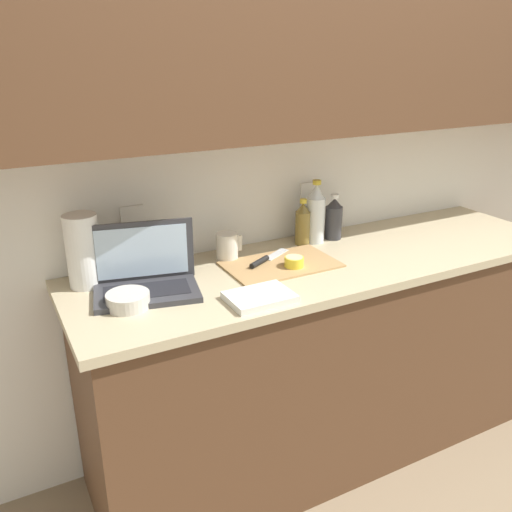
{
  "coord_description": "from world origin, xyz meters",
  "views": [
    {
      "loc": [
        -1.22,
        -1.66,
        1.74
      ],
      "look_at": [
        -0.35,
        -0.01,
        1.02
      ],
      "focal_mm": 38.0,
      "sensor_mm": 36.0,
      "label": 1
    }
  ],
  "objects_px": {
    "lemon_half_cut": "(294,262)",
    "cutting_board": "(281,264)",
    "bottle_green_soda": "(334,219)",
    "bowl_white": "(128,300)",
    "bottle_oil_tall": "(316,214)",
    "bottle_water_clear": "(303,224)",
    "knife": "(263,260)",
    "laptop": "(145,276)",
    "measuring_cup": "(227,246)",
    "paper_towel_roll": "(83,251)"
  },
  "relations": [
    {
      "from": "bottle_oil_tall",
      "to": "bowl_white",
      "type": "bearing_deg",
      "value": -164.41
    },
    {
      "from": "laptop",
      "to": "bottle_oil_tall",
      "type": "bearing_deg",
      "value": 22.81
    },
    {
      "from": "knife",
      "to": "lemon_half_cut",
      "type": "relative_size",
      "value": 3.12
    },
    {
      "from": "laptop",
      "to": "bottle_green_soda",
      "type": "bearing_deg",
      "value": 21.69
    },
    {
      "from": "knife",
      "to": "lemon_half_cut",
      "type": "xyz_separation_m",
      "value": [
        0.08,
        -0.09,
        0.01
      ]
    },
    {
      "from": "knife",
      "to": "bottle_water_clear",
      "type": "bearing_deg",
      "value": -3.32
    },
    {
      "from": "knife",
      "to": "bottle_green_soda",
      "type": "distance_m",
      "value": 0.45
    },
    {
      "from": "cutting_board",
      "to": "lemon_half_cut",
      "type": "distance_m",
      "value": 0.06
    },
    {
      "from": "bottle_green_soda",
      "to": "bottle_water_clear",
      "type": "height_order",
      "value": "bottle_green_soda"
    },
    {
      "from": "knife",
      "to": "paper_towel_roll",
      "type": "relative_size",
      "value": 0.89
    },
    {
      "from": "bottle_water_clear",
      "to": "measuring_cup",
      "type": "height_order",
      "value": "bottle_water_clear"
    },
    {
      "from": "laptop",
      "to": "bottle_oil_tall",
      "type": "height_order",
      "value": "bottle_oil_tall"
    },
    {
      "from": "bottle_green_soda",
      "to": "measuring_cup",
      "type": "bearing_deg",
      "value": -178.6
    },
    {
      "from": "paper_towel_roll",
      "to": "bottle_green_soda",
      "type": "bearing_deg",
      "value": 0.49
    },
    {
      "from": "bottle_green_soda",
      "to": "bottle_water_clear",
      "type": "relative_size",
      "value": 1.01
    },
    {
      "from": "bottle_oil_tall",
      "to": "measuring_cup",
      "type": "height_order",
      "value": "bottle_oil_tall"
    },
    {
      "from": "lemon_half_cut",
      "to": "bowl_white",
      "type": "relative_size",
      "value": 0.53
    },
    {
      "from": "bottle_water_clear",
      "to": "bowl_white",
      "type": "height_order",
      "value": "bottle_water_clear"
    },
    {
      "from": "knife",
      "to": "measuring_cup",
      "type": "distance_m",
      "value": 0.16
    },
    {
      "from": "laptop",
      "to": "cutting_board",
      "type": "distance_m",
      "value": 0.54
    },
    {
      "from": "knife",
      "to": "paper_towel_roll",
      "type": "xyz_separation_m",
      "value": [
        -0.66,
        0.12,
        0.12
      ]
    },
    {
      "from": "bottle_oil_tall",
      "to": "paper_towel_roll",
      "type": "distance_m",
      "value": 0.98
    },
    {
      "from": "bottle_green_soda",
      "to": "bowl_white",
      "type": "bearing_deg",
      "value": -165.87
    },
    {
      "from": "knife",
      "to": "measuring_cup",
      "type": "relative_size",
      "value": 2.12
    },
    {
      "from": "laptop",
      "to": "knife",
      "type": "xyz_separation_m",
      "value": [
        0.48,
        0.02,
        -0.04
      ]
    },
    {
      "from": "lemon_half_cut",
      "to": "bowl_white",
      "type": "distance_m",
      "value": 0.66
    },
    {
      "from": "laptop",
      "to": "cutting_board",
      "type": "relative_size",
      "value": 0.91
    },
    {
      "from": "cutting_board",
      "to": "bowl_white",
      "type": "xyz_separation_m",
      "value": [
        -0.63,
        -0.08,
        0.02
      ]
    },
    {
      "from": "bottle_oil_tall",
      "to": "bowl_white",
      "type": "distance_m",
      "value": 0.94
    },
    {
      "from": "lemon_half_cut",
      "to": "bottle_oil_tall",
      "type": "bearing_deg",
      "value": 42.31
    },
    {
      "from": "bottle_oil_tall",
      "to": "bowl_white",
      "type": "xyz_separation_m",
      "value": [
        -0.9,
        -0.25,
        -0.1
      ]
    },
    {
      "from": "cutting_board",
      "to": "laptop",
      "type": "bearing_deg",
      "value": 177.98
    },
    {
      "from": "bottle_oil_tall",
      "to": "paper_towel_roll",
      "type": "height_order",
      "value": "bottle_oil_tall"
    },
    {
      "from": "cutting_board",
      "to": "bottle_green_soda",
      "type": "xyz_separation_m",
      "value": [
        0.37,
        0.17,
        0.09
      ]
    },
    {
      "from": "knife",
      "to": "bottle_green_soda",
      "type": "bearing_deg",
      "value": -12.57
    },
    {
      "from": "lemon_half_cut",
      "to": "paper_towel_roll",
      "type": "bearing_deg",
      "value": 164.23
    },
    {
      "from": "bottle_water_clear",
      "to": "measuring_cup",
      "type": "xyz_separation_m",
      "value": [
        -0.36,
        -0.01,
        -0.04
      ]
    },
    {
      "from": "measuring_cup",
      "to": "bottle_water_clear",
      "type": "bearing_deg",
      "value": 2.03
    },
    {
      "from": "bottle_green_soda",
      "to": "lemon_half_cut",
      "type": "bearing_deg",
      "value": -147.08
    },
    {
      "from": "laptop",
      "to": "lemon_half_cut",
      "type": "relative_size",
      "value": 5.3
    },
    {
      "from": "laptop",
      "to": "bowl_white",
      "type": "distance_m",
      "value": 0.14
    },
    {
      "from": "laptop",
      "to": "bottle_green_soda",
      "type": "xyz_separation_m",
      "value": [
        0.91,
        0.15,
        0.03
      ]
    },
    {
      "from": "lemon_half_cut",
      "to": "cutting_board",
      "type": "bearing_deg",
      "value": 121.73
    },
    {
      "from": "bottle_green_soda",
      "to": "bottle_water_clear",
      "type": "distance_m",
      "value": 0.16
    },
    {
      "from": "bottle_oil_tall",
      "to": "measuring_cup",
      "type": "relative_size",
      "value": 2.49
    },
    {
      "from": "bottle_green_soda",
      "to": "bottle_water_clear",
      "type": "xyz_separation_m",
      "value": [
        -0.16,
        0.0,
        -0.0
      ]
    },
    {
      "from": "cutting_board",
      "to": "bottle_water_clear",
      "type": "relative_size",
      "value": 2.16
    },
    {
      "from": "bottle_oil_tall",
      "to": "bottle_water_clear",
      "type": "distance_m",
      "value": 0.07
    },
    {
      "from": "laptop",
      "to": "bottle_green_soda",
      "type": "distance_m",
      "value": 0.92
    },
    {
      "from": "knife",
      "to": "paper_towel_roll",
      "type": "distance_m",
      "value": 0.68
    }
  ]
}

